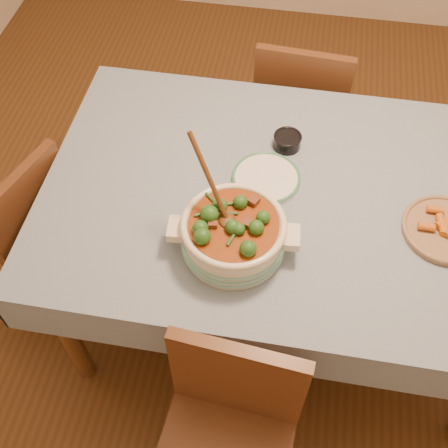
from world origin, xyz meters
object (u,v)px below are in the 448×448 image
Objects in this scene: stew_casserole at (233,233)px; white_plate at (266,178)px; fried_plate at (445,229)px; chair_near at (228,431)px; chair_far at (300,108)px; dining_table at (292,212)px; condiment_bowl at (287,140)px; chair_left at (23,227)px.

white_plate is at bearing 77.28° from stew_casserole.
stew_casserole is at bearing -165.16° from fried_plate.
chair_far is at bearing 92.00° from chair_near.
dining_table is 2.00× the size of chair_near.
chair_near reaches higher than condiment_bowl.
chair_near is (-0.05, -0.93, -0.31)m from condiment_bowl.
chair_left is (-1.48, -0.01, -0.32)m from fried_plate.
chair_left reaches higher than fried_plate.
fried_plate is 0.37× the size of chair_near.
dining_table is 5.91× the size of white_plate.
fried_plate is at bearing 53.07° from chair_near.
chair_near is (-0.00, -0.76, -0.29)m from white_plate.
white_plate is at bearing 115.91° from chair_left.
chair_far is 1.05× the size of chair_left.
condiment_bowl is 0.40× the size of fried_plate.
condiment_bowl is at bearing 151.07° from fried_plate.
chair_far is (0.03, 0.53, -0.31)m from condiment_bowl.
dining_table is at bearing 86.99° from chair_near.
chair_far is 1.01× the size of chair_near.
stew_casserole is 0.47× the size of chair_near.
dining_table is 0.49m from fried_plate.
white_plate is at bearing 154.74° from dining_table.
white_plate is 0.81m from chair_near.
white_plate is at bearing 168.19° from fried_plate.
chair_near is at bearing -82.12° from stew_casserole.
fried_plate is (0.64, 0.17, -0.06)m from stew_casserole.
chair_left is at bearing 44.12° from chair_far.
dining_table is 0.74m from chair_near.
chair_far reaches higher than chair_left.
fried_plate is 0.38× the size of chair_left.
condiment_bowl is 0.61m from chair_far.
fried_plate reaches higher than white_plate.
dining_table is 5.48× the size of fried_plate.
condiment_bowl is (0.05, 0.17, 0.02)m from white_plate.
chair_left is (-1.01, -0.08, -0.21)m from dining_table.
stew_casserole is at bearing -104.32° from condiment_bowl.
dining_table is at bearing 171.35° from fried_plate.
white_plate is (0.07, 0.29, -0.07)m from stew_casserole.
white_plate is 0.35× the size of chair_left.
fried_plate is at bearing -28.93° from condiment_bowl.
dining_table is 0.34m from stew_casserole.
condiment_bowl is at bearing 92.04° from chair_near.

